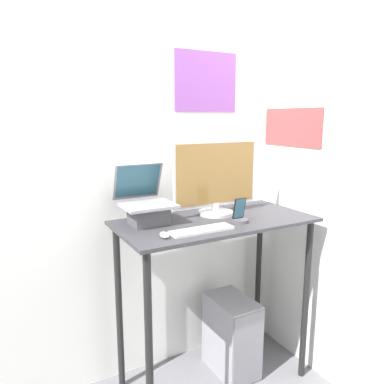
% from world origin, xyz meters
% --- Properties ---
extents(wall_back, '(6.00, 0.06, 2.60)m').
position_xyz_m(wall_back, '(0.00, 0.65, 1.30)').
color(wall_back, white).
rests_on(wall_back, ground_plane).
extents(wall_side_right, '(0.06, 6.00, 2.60)m').
position_xyz_m(wall_side_right, '(0.67, 0.00, 1.30)').
color(wall_side_right, white).
rests_on(wall_side_right, ground_plane).
extents(desk, '(1.16, 0.57, 1.07)m').
position_xyz_m(desk, '(0.00, 0.28, 0.88)').
color(desk, '#333338').
rests_on(desk, ground_plane).
extents(laptop, '(0.29, 0.32, 0.33)m').
position_xyz_m(laptop, '(-0.38, 0.41, 1.16)').
color(laptop, '#4C4C51').
rests_on(laptop, desk).
extents(monitor, '(0.57, 0.21, 0.45)m').
position_xyz_m(monitor, '(0.06, 0.39, 1.28)').
color(monitor, silver).
rests_on(monitor, desk).
extents(keyboard, '(0.35, 0.10, 0.02)m').
position_xyz_m(keyboard, '(-0.19, 0.12, 1.08)').
color(keyboard, silver).
rests_on(keyboard, desk).
extents(mouse, '(0.04, 0.07, 0.03)m').
position_xyz_m(mouse, '(-0.41, 0.12, 1.08)').
color(mouse, white).
rests_on(mouse, desk).
extents(cell_phone, '(0.09, 0.09, 0.14)m').
position_xyz_m(cell_phone, '(0.09, 0.17, 1.10)').
color(cell_phone, '#4C4C51').
rests_on(cell_phone, desk).
extents(computer_tower, '(0.24, 0.37, 0.51)m').
position_xyz_m(computer_tower, '(0.16, 0.31, 0.25)').
color(computer_tower, gray).
rests_on(computer_tower, ground_plane).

